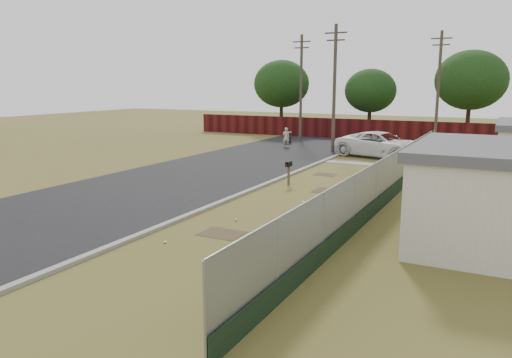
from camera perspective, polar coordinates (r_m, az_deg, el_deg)
The scene contains 12 objects.
ground at distance 20.74m, azimuth 5.11°, elevation -2.91°, with size 120.00×120.00×0.00m, color brown.
street at distance 30.71m, azimuth -0.91°, elevation 1.68°, with size 15.10×60.00×0.12m.
chainlink_fence at distance 20.62m, azimuth 14.29°, elevation -1.02°, with size 0.10×27.06×2.02m.
privacy_fence at distance 45.91m, azimuth 9.99°, elevation 5.69°, with size 30.00×0.12×1.80m, color #49100F.
utility_poles at distance 40.92m, azimuth 11.50°, elevation 10.34°, with size 12.60×8.24×9.00m.
horizon_trees at distance 42.78m, azimuth 18.47°, elevation 9.94°, with size 33.32×31.94×7.78m.
fire_hydrant at distance 12.87m, azimuth -1.86°, elevation -9.66°, with size 0.45×0.45×0.89m.
mailbox at distance 24.46m, azimuth 3.76°, elevation 1.48°, with size 0.19×0.51×1.19m.
pickup_truck at distance 34.72m, azimuth 14.19°, elevation 3.82°, with size 2.85×6.19×1.72m, color white.
pedestrian at distance 39.27m, azimuth 3.46°, elevation 4.78°, with size 0.56×0.37×1.53m, color #C1B88E.
trash_bin at distance 41.96m, azimuth 3.65°, elevation 4.77°, with size 0.78×0.76×0.92m.
scattered_litter at distance 18.45m, azimuth 2.07°, elevation -4.49°, with size 3.05×11.19×0.07m.
Camera 1 is at (7.52, -18.69, 4.93)m, focal length 35.00 mm.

